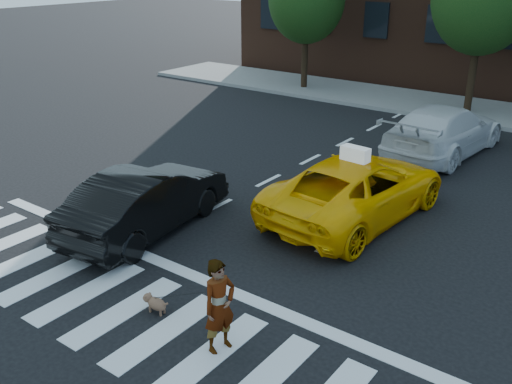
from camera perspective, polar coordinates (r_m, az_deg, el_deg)
ground at (r=10.42m, az=-13.07°, el=-11.50°), size 120.00×120.00×0.00m
crosswalk at (r=10.41m, az=-13.08°, el=-11.47°), size 13.00×2.40×0.01m
stop_line at (r=11.32m, az=-6.94°, el=-8.02°), size 12.00×0.30×0.01m
sidewalk_far at (r=24.53m, az=19.55°, el=7.89°), size 30.00×4.00×0.15m
taxi at (r=13.50m, az=10.04°, el=0.42°), size 2.86×5.44×1.46m
black_sedan at (r=12.85m, az=-10.87°, el=-0.80°), size 2.12×4.59×1.46m
white_suv at (r=18.59m, az=18.27°, el=5.90°), size 2.54×5.45×1.54m
woman at (r=8.89m, az=-3.67°, el=-11.33°), size 0.49×0.64×1.57m
dog at (r=10.18m, az=-10.09°, el=-10.85°), size 0.56×0.25×0.32m
taxi_sign at (r=13.03m, az=9.90°, el=3.78°), size 0.67×0.33×0.32m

